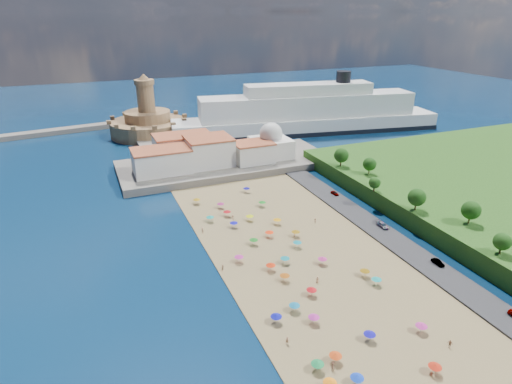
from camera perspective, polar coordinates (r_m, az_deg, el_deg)
name	(u,v)px	position (r m, az deg, el deg)	size (l,w,h in m)	color
ground	(277,253)	(119.99, 2.82, -8.13)	(700.00, 700.00, 0.00)	#071938
terrace	(226,164)	(184.56, -3.98, 3.79)	(90.00, 36.00, 3.00)	#59544C
jetty	(160,148)	(212.13, -12.72, 5.75)	(18.00, 70.00, 2.40)	#59544C
waterfront_buildings	(196,153)	(179.70, -8.06, 5.22)	(57.00, 29.00, 11.00)	silver
domed_building	(271,143)	(187.46, 1.99, 6.54)	(16.00, 16.00, 15.00)	silver
fortress	(148,123)	(239.38, -14.18, 8.92)	(40.00, 40.00, 32.40)	#A47E52
cruise_ship	(307,115)	(239.61, 6.88, 10.17)	(149.75, 46.16, 32.37)	black
beach_parasols	(298,274)	(107.98, 5.65, -10.76)	(31.08, 109.53, 2.20)	gray
beachgoers	(289,275)	(108.92, 4.44, -11.04)	(36.42, 76.00, 1.86)	tan
parked_cars	(407,242)	(129.91, 19.54, -6.27)	(2.00, 77.11, 1.38)	gray
hillside_trees	(443,206)	(134.59, 23.72, -1.73)	(15.02, 106.54, 7.58)	#382314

